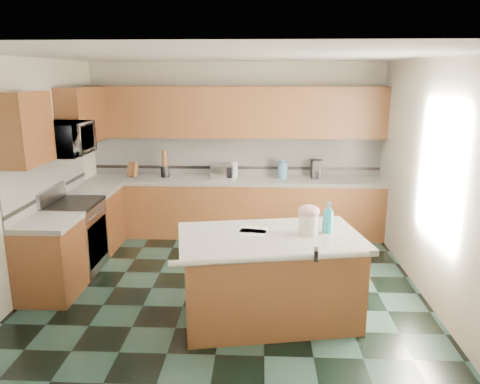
{
  "coord_description": "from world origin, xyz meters",
  "views": [
    {
      "loc": [
        0.4,
        -5.13,
        2.5
      ],
      "look_at": [
        0.15,
        0.35,
        1.12
      ],
      "focal_mm": 35.0,
      "sensor_mm": 36.0,
      "label": 1
    }
  ],
  "objects_px": {
    "island_top": "(270,238)",
    "knife_block": "(133,170)",
    "island_base": "(269,280)",
    "coffee_maker": "(317,169)",
    "treat_jar": "(308,224)",
    "soap_bottle_island": "(328,217)",
    "toaster_oven": "(222,171)"
  },
  "relations": [
    {
      "from": "island_base",
      "to": "soap_bottle_island",
      "type": "xyz_separation_m",
      "value": [
        0.59,
        0.12,
        0.65
      ]
    },
    {
      "from": "toaster_oven",
      "to": "coffee_maker",
      "type": "bearing_deg",
      "value": 0.41
    },
    {
      "from": "island_base",
      "to": "soap_bottle_island",
      "type": "distance_m",
      "value": 0.89
    },
    {
      "from": "knife_block",
      "to": "coffee_maker",
      "type": "relative_size",
      "value": 0.8
    },
    {
      "from": "treat_jar",
      "to": "toaster_oven",
      "type": "xyz_separation_m",
      "value": [
        -1.1,
        2.64,
        -0.0
      ]
    },
    {
      "from": "soap_bottle_island",
      "to": "coffee_maker",
      "type": "xyz_separation_m",
      "value": [
        0.18,
        2.6,
        -0.01
      ]
    },
    {
      "from": "soap_bottle_island",
      "to": "treat_jar",
      "type": "bearing_deg",
      "value": -173.88
    },
    {
      "from": "treat_jar",
      "to": "toaster_oven",
      "type": "relative_size",
      "value": 0.59
    },
    {
      "from": "treat_jar",
      "to": "soap_bottle_island",
      "type": "relative_size",
      "value": 0.66
    },
    {
      "from": "soap_bottle_island",
      "to": "coffee_maker",
      "type": "relative_size",
      "value": 1.09
    },
    {
      "from": "island_top",
      "to": "toaster_oven",
      "type": "bearing_deg",
      "value": 94.49
    },
    {
      "from": "knife_block",
      "to": "island_base",
      "type": "bearing_deg",
      "value": -38.1
    },
    {
      "from": "treat_jar",
      "to": "toaster_oven",
      "type": "distance_m",
      "value": 2.86
    },
    {
      "from": "island_top",
      "to": "knife_block",
      "type": "xyz_separation_m",
      "value": [
        -2.13,
        2.69,
        0.15
      ]
    },
    {
      "from": "treat_jar",
      "to": "toaster_oven",
      "type": "height_order",
      "value": "treat_jar"
    },
    {
      "from": "island_base",
      "to": "island_top",
      "type": "height_order",
      "value": "island_top"
    },
    {
      "from": "toaster_oven",
      "to": "coffee_maker",
      "type": "relative_size",
      "value": 1.22
    },
    {
      "from": "island_top",
      "to": "island_base",
      "type": "bearing_deg",
      "value": 0.0
    },
    {
      "from": "island_base",
      "to": "treat_jar",
      "type": "xyz_separation_m",
      "value": [
        0.39,
        0.05,
        0.6
      ]
    },
    {
      "from": "soap_bottle_island",
      "to": "knife_block",
      "type": "relative_size",
      "value": 1.36
    },
    {
      "from": "soap_bottle_island",
      "to": "coffee_maker",
      "type": "height_order",
      "value": "soap_bottle_island"
    },
    {
      "from": "island_base",
      "to": "treat_jar",
      "type": "height_order",
      "value": "treat_jar"
    },
    {
      "from": "treat_jar",
      "to": "coffee_maker",
      "type": "height_order",
      "value": "coffee_maker"
    },
    {
      "from": "island_top",
      "to": "soap_bottle_island",
      "type": "bearing_deg",
      "value": 1.35
    },
    {
      "from": "soap_bottle_island",
      "to": "knife_block",
      "type": "xyz_separation_m",
      "value": [
        -2.73,
        2.57,
        -0.04
      ]
    },
    {
      "from": "island_top",
      "to": "soap_bottle_island",
      "type": "relative_size",
      "value": 5.74
    },
    {
      "from": "coffee_maker",
      "to": "treat_jar",
      "type": "bearing_deg",
      "value": -101.17
    },
    {
      "from": "treat_jar",
      "to": "island_top",
      "type": "bearing_deg",
      "value": -160.64
    },
    {
      "from": "treat_jar",
      "to": "coffee_maker",
      "type": "xyz_separation_m",
      "value": [
        0.39,
        2.67,
        0.04
      ]
    },
    {
      "from": "toaster_oven",
      "to": "coffee_maker",
      "type": "height_order",
      "value": "coffee_maker"
    },
    {
      "from": "treat_jar",
      "to": "knife_block",
      "type": "height_order",
      "value": "knife_block"
    },
    {
      "from": "island_base",
      "to": "toaster_oven",
      "type": "distance_m",
      "value": 2.84
    }
  ]
}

